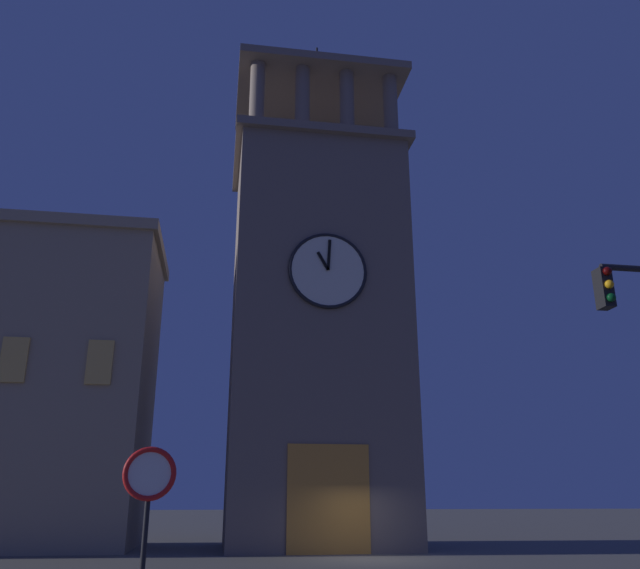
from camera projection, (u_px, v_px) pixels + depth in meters
ground_plane at (369, 559)px, 21.86m from camera, size 200.00×200.00×0.00m
clocktower at (316, 325)px, 29.70m from camera, size 8.30×6.91×25.19m
no_horn_sign at (148, 488)px, 9.37m from camera, size 0.78×0.14×2.73m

